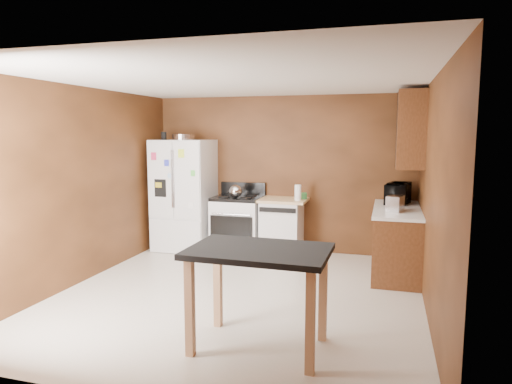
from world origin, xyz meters
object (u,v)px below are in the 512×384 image
at_px(green_canister, 304,196).
at_px(microwave, 398,194).
at_px(pen_cup, 164,136).
at_px(toaster, 395,203).
at_px(kettle, 236,191).
at_px(refrigerator, 184,195).
at_px(paper_towel, 298,193).
at_px(dishwasher, 282,226).
at_px(roasting_pan, 184,137).
at_px(gas_range, 238,223).
at_px(island, 259,264).

height_order(green_canister, microwave, microwave).
bearing_deg(pen_cup, toaster, -9.76).
height_order(kettle, refrigerator, refrigerator).
distance_m(kettle, paper_towel, 0.98).
relative_size(paper_towel, toaster, 0.85).
relative_size(toaster, dishwasher, 0.32).
distance_m(kettle, dishwasher, 0.91).
bearing_deg(roasting_pan, green_canister, 4.83).
bearing_deg(refrigerator, toaster, -11.68).
height_order(roasting_pan, refrigerator, roasting_pan).
bearing_deg(kettle, gas_range, 93.45).
xyz_separation_m(green_canister, gas_range, (-1.05, -0.10, -0.48)).
bearing_deg(microwave, kettle, 107.50).
relative_size(roasting_pan, kettle, 1.79).
bearing_deg(green_canister, roasting_pan, -175.17).
distance_m(paper_towel, green_canister, 0.20).
height_order(pen_cup, refrigerator, pen_cup).
xyz_separation_m(pen_cup, gas_range, (1.22, 0.12, -1.40)).
bearing_deg(green_canister, refrigerator, -175.35).
bearing_deg(pen_cup, kettle, -0.68).
bearing_deg(island, microwave, 68.39).
xyz_separation_m(roasting_pan, island, (2.13, -3.06, -1.08)).
bearing_deg(dishwasher, pen_cup, -175.68).
relative_size(roasting_pan, refrigerator, 0.20).
xyz_separation_m(roasting_pan, gas_range, (0.90, 0.07, -1.38)).
height_order(paper_towel, refrigerator, refrigerator).
relative_size(pen_cup, green_canister, 1.30).
bearing_deg(dishwasher, island, -80.71).
bearing_deg(roasting_pan, pen_cup, -170.05).
distance_m(green_canister, toaster, 1.59).
distance_m(pen_cup, gas_range, 1.86).
xyz_separation_m(gas_range, island, (1.23, -3.12, 0.31)).
bearing_deg(kettle, refrigerator, 175.26).
bearing_deg(microwave, dishwasher, 102.80).
bearing_deg(paper_towel, kettle, -176.44).
bearing_deg(microwave, gas_range, 104.29).
relative_size(toaster, refrigerator, 0.16).
xyz_separation_m(paper_towel, refrigerator, (-1.90, 0.02, -0.11)).
bearing_deg(green_canister, gas_range, -174.63).
xyz_separation_m(roasting_pan, pen_cup, (-0.32, -0.06, 0.02)).
distance_m(paper_towel, dishwasher, 0.63).
bearing_deg(island, gas_range, 111.57).
bearing_deg(refrigerator, green_canister, 4.65).
height_order(gas_range, island, gas_range).
bearing_deg(microwave, paper_towel, 106.16).
relative_size(green_canister, gas_range, 0.09).
xyz_separation_m(toaster, microwave, (0.04, 0.68, 0.03)).
bearing_deg(toaster, paper_towel, 170.83).
xyz_separation_m(pen_cup, paper_towel, (2.21, 0.05, -0.85)).
relative_size(pen_cup, island, 0.10).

